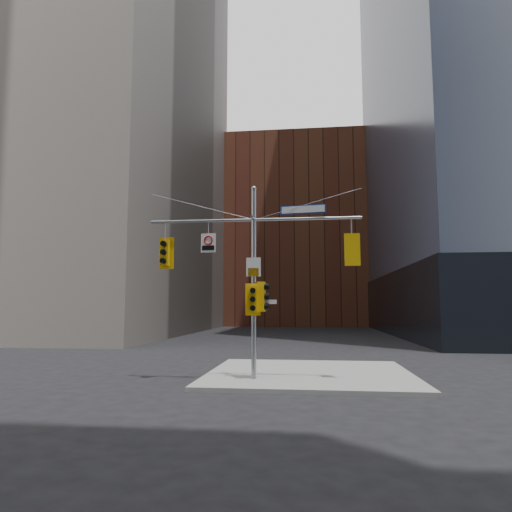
% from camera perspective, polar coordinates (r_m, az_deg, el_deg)
% --- Properties ---
extents(ground, '(160.00, 160.00, 0.00)m').
position_cam_1_polar(ground, '(15.17, -1.25, -16.79)').
color(ground, black).
rests_on(ground, ground).
extents(sidewalk_corner, '(8.00, 8.00, 0.15)m').
position_cam_1_polar(sidewalk_corner, '(18.96, 6.70, -14.41)').
color(sidewalk_corner, gray).
rests_on(sidewalk_corner, ground).
extents(brick_midrise, '(26.00, 20.00, 28.00)m').
position_cam_1_polar(brick_midrise, '(73.66, 5.08, 2.47)').
color(brick_midrise, brown).
rests_on(brick_midrise, ground).
extents(signal_assembly, '(8.00, 0.80, 7.30)m').
position_cam_1_polar(signal_assembly, '(16.97, -0.27, -0.71)').
color(signal_assembly, '#919398').
rests_on(signal_assembly, ground).
extents(traffic_light_west_arm, '(0.58, 0.46, 1.22)m').
position_cam_1_polar(traffic_light_west_arm, '(17.77, -11.31, 0.41)').
color(traffic_light_west_arm, '#E4AB0C').
rests_on(traffic_light_west_arm, ground).
extents(traffic_light_east_arm, '(0.56, 0.44, 1.18)m').
position_cam_1_polar(traffic_light_east_arm, '(16.96, 11.91, 0.74)').
color(traffic_light_east_arm, '#E4AB0C').
rests_on(traffic_light_east_arm, ground).
extents(traffic_light_pole_side, '(0.45, 0.38, 1.09)m').
position_cam_1_polar(traffic_light_pole_side, '(16.86, 0.83, -5.10)').
color(traffic_light_pole_side, '#E4AB0C').
rests_on(traffic_light_pole_side, ground).
extents(traffic_light_pole_front, '(0.56, 0.47, 1.17)m').
position_cam_1_polar(traffic_light_pole_front, '(16.63, -0.39, -5.44)').
color(traffic_light_pole_front, '#E4AB0C').
rests_on(traffic_light_pole_front, ground).
extents(street_sign_blade, '(1.70, 0.26, 0.33)m').
position_cam_1_polar(street_sign_blade, '(17.15, 5.90, 5.81)').
color(street_sign_blade, navy).
rests_on(street_sign_blade, ground).
extents(regulatory_sign_arm, '(0.58, 0.11, 0.72)m').
position_cam_1_polar(regulatory_sign_arm, '(17.34, -5.99, 1.72)').
color(regulatory_sign_arm, silver).
rests_on(regulatory_sign_arm, ground).
extents(regulatory_sign_pole, '(0.54, 0.05, 0.70)m').
position_cam_1_polar(regulatory_sign_pole, '(16.84, -0.32, -1.45)').
color(regulatory_sign_pole, silver).
rests_on(regulatory_sign_pole, ground).
extents(street_blade_ew, '(0.79, 0.04, 0.16)m').
position_cam_1_polar(street_blade_ew, '(16.85, 1.25, -5.76)').
color(street_blade_ew, silver).
rests_on(street_blade_ew, ground).
extents(street_blade_ns, '(0.09, 0.80, 0.16)m').
position_cam_1_polar(street_blade_ns, '(17.34, -0.09, -5.91)').
color(street_blade_ns, '#145926').
rests_on(street_blade_ns, ground).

